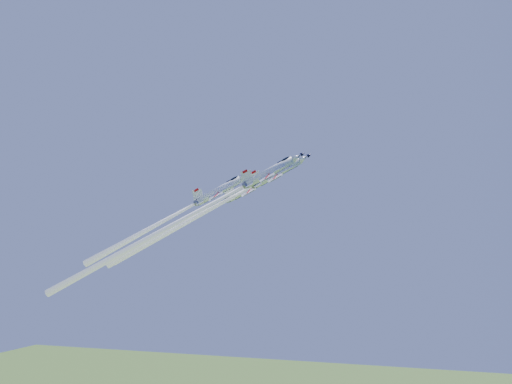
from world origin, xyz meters
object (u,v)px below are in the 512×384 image
(jet_left, at_px, (201,214))
(jet_slot, at_px, (173,216))
(jet_right, at_px, (181,220))
(jet_lead, at_px, (217,205))

(jet_left, xyz_separation_m, jet_slot, (-2.68, -9.47, -1.05))
(jet_left, xyz_separation_m, jet_right, (2.54, -15.78, -2.37))
(jet_lead, relative_size, jet_left, 1.03)
(jet_left, bearing_deg, jet_right, -13.38)
(jet_right, bearing_deg, jet_left, 166.62)
(jet_lead, xyz_separation_m, jet_slot, (-8.79, -4.45, -2.47))
(jet_lead, bearing_deg, jet_slot, -85.67)
(jet_lead, distance_m, jet_right, 11.96)
(jet_lead, height_order, jet_right, jet_lead)
(jet_lead, height_order, jet_slot, jet_lead)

